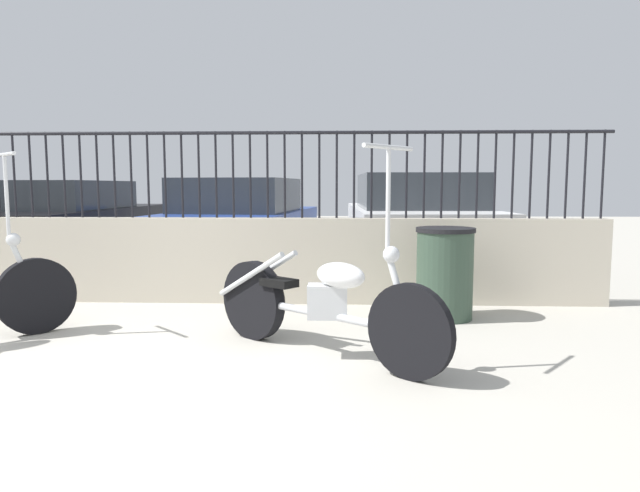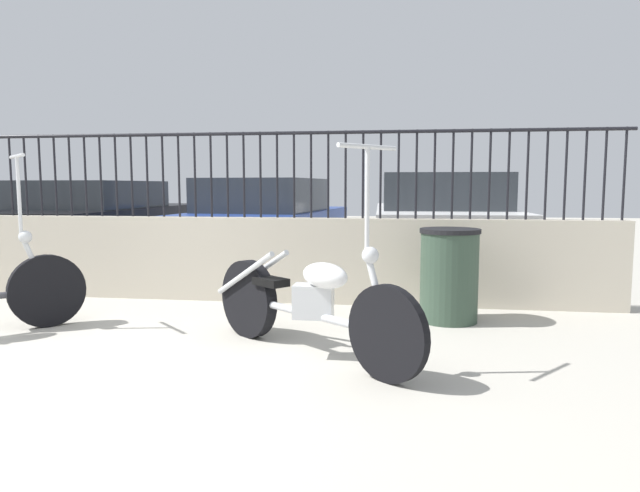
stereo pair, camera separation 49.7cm
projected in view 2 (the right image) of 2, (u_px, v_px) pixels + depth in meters
ground_plane at (51, 388)px, 3.47m from camera, size 40.00×40.00×0.00m
low_wall at (205, 258)px, 6.16m from camera, size 8.61×0.18×0.89m
fence_railing at (203, 162)px, 6.05m from camera, size 8.61×0.04×0.89m
motorcycle_silver at (300, 301)px, 4.16m from camera, size 1.72×1.44×1.49m
trash_bin at (449, 275)px, 5.15m from camera, size 0.54×0.54×0.85m
car_black at (96, 221)px, 8.99m from camera, size 1.95×4.36×1.30m
car_blue at (266, 222)px, 8.82m from camera, size 2.13×4.10×1.34m
car_white at (440, 223)px, 8.09m from camera, size 1.93×4.13×1.39m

